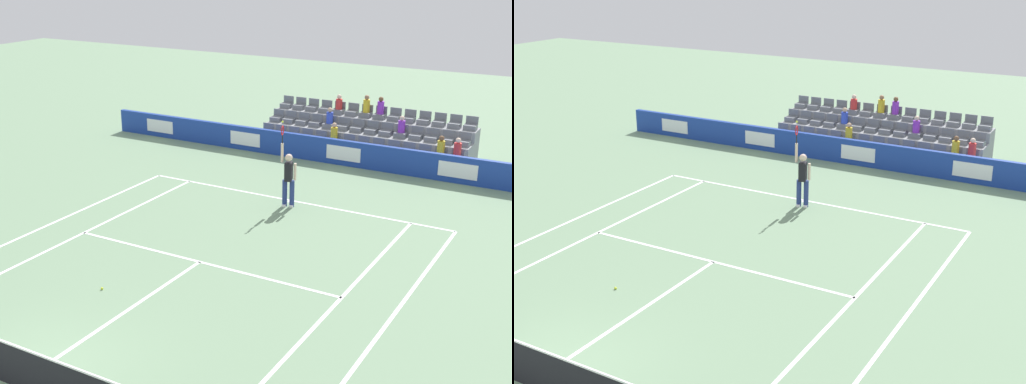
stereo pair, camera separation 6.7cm
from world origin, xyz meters
The scene contains 13 objects.
line_baseline centered at (0.00, -11.89, 0.00)m, with size 10.97×0.10×0.01m, color white.
line_service centered at (0.00, -6.40, 0.00)m, with size 8.23×0.10×0.01m, color white.
line_centre_service centered at (0.00, -3.20, 0.00)m, with size 0.10×6.40×0.01m, color white.
line_singles_sideline_left centered at (4.12, -5.95, 0.00)m, with size 0.10×11.89×0.01m, color white.
line_singles_sideline_right centered at (-4.12, -5.95, 0.00)m, with size 0.10×11.89×0.01m, color white.
line_doubles_sideline_left centered at (5.49, -5.95, 0.00)m, with size 0.10×11.89×0.01m, color white.
line_doubles_sideline_right centered at (-5.49, -5.95, 0.00)m, with size 0.10×11.89×0.01m, color white.
line_centre_mark centered at (0.00, -11.79, 0.00)m, with size 0.10×0.20×0.01m, color white.
sponsor_barrier centered at (0.00, -16.48, 0.50)m, with size 21.92×0.22×0.99m.
tennis_net centered at (0.00, 0.00, 0.49)m, with size 11.97×0.10×1.07m.
tennis_player centered at (-0.15, -11.35, 0.99)m, with size 0.54×0.41×2.85m.
stadium_stand centered at (-0.01, -18.79, 0.55)m, with size 8.68×2.85×2.19m.
loose_tennis_ball centered at (1.22, -3.89, 0.03)m, with size 0.07×0.07×0.07m, color #D1E533.
Camera 2 is at (-9.65, 7.53, 7.98)m, focal length 48.45 mm.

